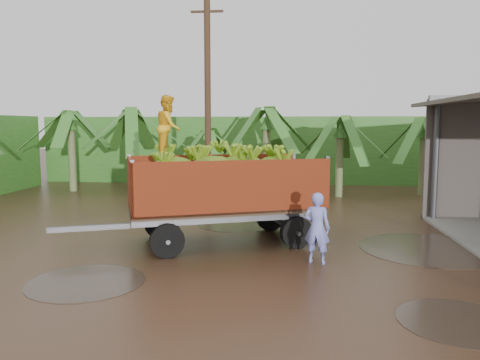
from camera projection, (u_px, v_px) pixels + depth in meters
name	position (u px, v px, depth m)	size (l,w,h in m)	color
ground	(266.00, 265.00, 10.55)	(100.00, 100.00, 0.00)	black
hedge_north	(245.00, 149.00, 26.35)	(22.00, 3.00, 3.60)	#2D661E
banana_trailer	(223.00, 187.00, 12.42)	(6.91, 4.03, 3.91)	#9E3116
man_blue	(317.00, 228.00, 10.63)	(0.60, 0.39, 1.64)	#7782D9
utility_pole	(208.00, 103.00, 17.42)	(1.20, 0.24, 7.86)	#47301E
banana_plants	(125.00, 159.00, 17.85)	(24.99, 20.04, 4.06)	#2D661E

